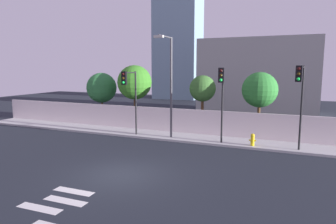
# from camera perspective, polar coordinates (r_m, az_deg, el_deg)

# --- Properties ---
(ground_plane) EXTENTS (80.00, 80.00, 0.00)m
(ground_plane) POSITION_cam_1_polar(r_m,az_deg,el_deg) (14.84, -8.91, -11.57)
(ground_plane) COLOR #1E232B
(sidewalk) EXTENTS (36.00, 2.40, 0.15)m
(sidewalk) POSITION_cam_1_polar(r_m,az_deg,el_deg) (21.93, 2.44, -4.75)
(sidewalk) COLOR #B1B1B1
(sidewalk) RESTS_ON ground
(perimeter_wall) EXTENTS (36.00, 0.18, 1.80)m
(perimeter_wall) POSITION_cam_1_polar(r_m,az_deg,el_deg) (22.93, 3.58, -1.70)
(perimeter_wall) COLOR silver
(perimeter_wall) RESTS_ON sidewalk
(crosswalk_marking) EXTENTS (3.58, 3.86, 0.01)m
(crosswalk_marking) POSITION_cam_1_polar(r_m,az_deg,el_deg) (11.89, -20.20, -17.17)
(crosswalk_marking) COLOR silver
(crosswalk_marking) RESTS_ON ground
(traffic_light_left) EXTENTS (0.49, 1.30, 4.99)m
(traffic_light_left) POSITION_cam_1_polar(r_m,az_deg,el_deg) (18.88, 23.50, 3.82)
(traffic_light_left) COLOR black
(traffic_light_left) RESTS_ON sidewalk
(traffic_light_center) EXTENTS (0.37, 1.34, 4.87)m
(traffic_light_center) POSITION_cam_1_polar(r_m,az_deg,el_deg) (19.33, 10.01, 4.23)
(traffic_light_center) COLOR black
(traffic_light_center) RESTS_ON sidewalk
(traffic_light_right) EXTENTS (0.34, 1.82, 4.63)m
(traffic_light_right) POSITION_cam_1_polar(r_m,az_deg,el_deg) (21.46, -7.19, 4.29)
(traffic_light_right) COLOR black
(traffic_light_right) RESTS_ON sidewalk
(street_lamp_curbside) EXTENTS (0.60, 2.32, 6.92)m
(street_lamp_curbside) POSITION_cam_1_polar(r_m,az_deg,el_deg) (20.87, 0.28, 6.26)
(street_lamp_curbside) COLOR #4C4C51
(street_lamp_curbside) RESTS_ON sidewalk
(fire_hydrant) EXTENTS (0.44, 0.26, 0.77)m
(fire_hydrant) POSITION_cam_1_polar(r_m,az_deg,el_deg) (19.96, 15.55, -4.92)
(fire_hydrant) COLOR gold
(fire_hydrant) RESTS_ON sidewalk
(roadside_tree_leftmost) EXTENTS (2.68, 2.68, 4.58)m
(roadside_tree_leftmost) POSITION_cam_1_polar(r_m,az_deg,el_deg) (28.01, -12.33, 4.44)
(roadside_tree_leftmost) COLOR brown
(roadside_tree_leftmost) RESTS_ON ground
(roadside_tree_midleft) EXTENTS (2.92, 2.92, 5.25)m
(roadside_tree_midleft) POSITION_cam_1_polar(r_m,az_deg,el_deg) (26.18, -6.28, 5.51)
(roadside_tree_midleft) COLOR brown
(roadside_tree_midleft) RESTS_ON ground
(roadside_tree_midright) EXTENTS (2.05, 2.05, 4.45)m
(roadside_tree_midright) POSITION_cam_1_polar(r_m,az_deg,el_deg) (23.87, 6.49, 4.32)
(roadside_tree_midright) COLOR brown
(roadside_tree_midright) RESTS_ON ground
(roadside_tree_rightmost) EXTENTS (2.57, 2.57, 4.73)m
(roadside_tree_rightmost) POSITION_cam_1_polar(r_m,az_deg,el_deg) (23.04, 16.79, 3.97)
(roadside_tree_rightmost) COLOR brown
(roadside_tree_rightmost) RESTS_ON ground
(low_building_distant) EXTENTS (12.47, 6.00, 8.16)m
(low_building_distant) POSITION_cam_1_polar(r_m,az_deg,el_deg) (35.56, 16.47, 6.42)
(low_building_distant) COLOR #959595
(low_building_distant) RESTS_ON ground
(tower_on_skyline) EXTENTS (7.19, 5.00, 26.34)m
(tower_on_skyline) POSITION_cam_1_polar(r_m,az_deg,el_deg) (51.35, 1.89, 17.40)
(tower_on_skyline) COLOR #718EA2
(tower_on_skyline) RESTS_ON ground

